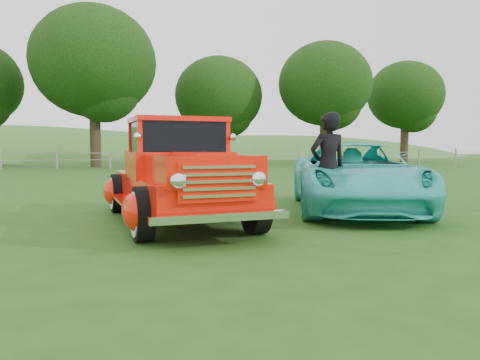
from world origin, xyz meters
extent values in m
plane|color=#234813|center=(0.00, 0.00, 0.00)|extent=(140.00, 140.00, 0.00)
ellipsoid|color=#376726|center=(20.00, 62.00, -3.85)|extent=(72.00, 52.00, 14.00)
cube|color=gray|center=(0.00, 22.00, 0.55)|extent=(48.00, 0.04, 0.04)
cube|color=gray|center=(0.00, 22.00, 0.95)|extent=(48.00, 0.04, 0.04)
cylinder|color=#2F2117|center=(-4.00, 25.00, 2.42)|extent=(0.70, 0.70, 4.84)
ellipsoid|color=black|center=(-4.00, 25.00, 6.82)|extent=(8.00, 8.00, 7.20)
cylinder|color=#2F2117|center=(5.00, 29.00, 1.87)|extent=(0.70, 0.70, 3.74)
ellipsoid|color=black|center=(5.00, 29.00, 5.27)|extent=(6.80, 6.80, 6.12)
cylinder|color=#2F2117|center=(13.00, 27.00, 2.20)|extent=(0.70, 0.70, 4.40)
ellipsoid|color=black|center=(13.00, 27.00, 6.20)|extent=(7.20, 7.20, 6.48)
cylinder|color=#2F2117|center=(22.00, 30.00, 2.09)|extent=(0.70, 0.70, 4.18)
ellipsoid|color=black|center=(22.00, 30.00, 5.89)|extent=(6.60, 6.60, 5.94)
cylinder|color=black|center=(-1.85, -0.59, 0.38)|extent=(0.33, 0.78, 0.76)
cylinder|color=black|center=(-0.20, -0.39, 0.38)|extent=(0.33, 0.78, 0.76)
cylinder|color=black|center=(-2.23, 2.49, 0.38)|extent=(0.33, 0.78, 0.76)
cylinder|color=black|center=(-0.58, 2.69, 0.38)|extent=(0.33, 0.78, 0.76)
cube|color=red|center=(-1.21, 1.05, 0.58)|extent=(2.11, 4.76, 0.44)
ellipsoid|color=red|center=(-1.92, -0.60, 0.42)|extent=(0.50, 0.79, 0.54)
ellipsoid|color=red|center=(-0.13, -0.38, 0.42)|extent=(0.50, 0.79, 0.54)
ellipsoid|color=red|center=(-2.29, 2.48, 0.42)|extent=(0.50, 0.79, 0.54)
ellipsoid|color=red|center=(-0.51, 2.70, 0.42)|extent=(0.50, 0.79, 0.54)
cube|color=red|center=(-1.02, -0.49, 0.97)|extent=(1.52, 1.75, 0.42)
cube|color=red|center=(-1.20, 0.95, 0.99)|extent=(1.75, 1.54, 0.44)
cube|color=black|center=(-1.20, 0.95, 1.46)|extent=(1.57, 1.29, 0.50)
cube|color=red|center=(-1.20, 0.95, 1.74)|extent=(1.66, 1.40, 0.08)
cube|color=red|center=(-1.38, 2.39, 0.95)|extent=(1.41, 2.08, 0.45)
cube|color=white|center=(-0.92, -1.29, 0.85)|extent=(1.07, 0.23, 0.50)
cube|color=white|center=(-0.91, -1.39, 0.42)|extent=(1.80, 0.32, 0.10)
cube|color=white|center=(-1.51, 3.45, 0.42)|extent=(1.71, 0.31, 0.10)
imported|color=#33CDC0|center=(2.46, 1.61, 0.70)|extent=(3.76, 5.48, 1.39)
imported|color=black|center=(1.38, 0.56, 0.95)|extent=(0.74, 0.54, 1.90)
camera|label=1|loc=(-2.05, -7.01, 1.28)|focal=35.00mm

